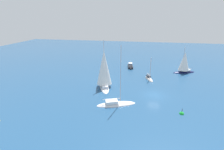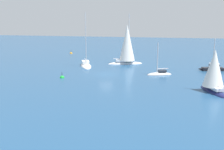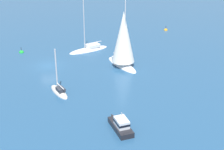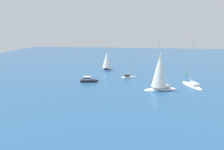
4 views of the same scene
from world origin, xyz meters
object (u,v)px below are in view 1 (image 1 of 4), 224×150
object	(u,v)px
ketch	(184,64)
sailboat	(104,71)
ketch_1	(116,104)
cabin_cruiser	(130,66)
sloop	(149,79)
channel_buoy	(182,114)

from	to	relation	value
ketch	sailboat	distance (m)	25.51
sailboat	ketch_1	world-z (taller)	ketch_1
sailboat	cabin_cruiser	bearing A→B (deg)	-31.85
sailboat	sloop	bearing A→B (deg)	-72.12
ketch_1	sailboat	bearing A→B (deg)	95.61
sloop	channel_buoy	distance (m)	17.76
cabin_cruiser	sloop	bearing A→B (deg)	21.18
sloop	ketch_1	size ratio (longest dim) A/B	0.55
sailboat	channel_buoy	xyz separation A→B (m)	(9.42, 15.90, -4.04)
ketch	sailboat	size ratio (longest dim) A/B	0.71
sloop	channel_buoy	bearing A→B (deg)	-1.35
ketch_1	cabin_cruiser	bearing A→B (deg)	68.24
ketch_1	ketch	bearing A→B (deg)	34.30
cabin_cruiser	sailboat	bearing A→B (deg)	-23.05
sloop	ketch_1	world-z (taller)	ketch_1
cabin_cruiser	ketch_1	distance (m)	26.06
ketch_1	channel_buoy	bearing A→B (deg)	-26.66
ketch_1	channel_buoy	world-z (taller)	ketch_1
cabin_cruiser	ketch_1	bearing A→B (deg)	-9.52
sloop	channel_buoy	world-z (taller)	sloop
sloop	sailboat	size ratio (longest dim) A/B	0.56
ketch	cabin_cruiser	bearing A→B (deg)	-29.71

